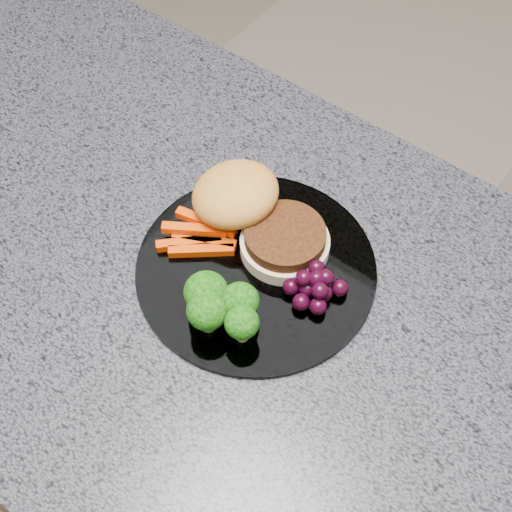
# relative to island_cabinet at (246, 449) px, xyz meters

# --- Properties ---
(island_cabinet) EXTENTS (1.20, 0.60, 0.86)m
(island_cabinet) POSITION_rel_island_cabinet_xyz_m (0.00, 0.00, 0.00)
(island_cabinet) COLOR brown
(island_cabinet) RESTS_ON ground
(countertop) EXTENTS (1.20, 0.60, 0.04)m
(countertop) POSITION_rel_island_cabinet_xyz_m (0.00, 0.00, 0.45)
(countertop) COLOR #4E4E58
(countertop) RESTS_ON island_cabinet
(plate) EXTENTS (0.26, 0.26, 0.01)m
(plate) POSITION_rel_island_cabinet_xyz_m (-0.01, 0.03, 0.47)
(plate) COLOR white
(plate) RESTS_ON countertop
(burger) EXTENTS (0.18, 0.11, 0.05)m
(burger) POSITION_rel_island_cabinet_xyz_m (-0.04, 0.08, 0.50)
(burger) COLOR beige
(burger) RESTS_ON plate
(carrot_sticks) EXTENTS (0.08, 0.08, 0.02)m
(carrot_sticks) POSITION_rel_island_cabinet_xyz_m (-0.08, 0.03, 0.48)
(carrot_sticks) COLOR #D33B03
(carrot_sticks) RESTS_ON plate
(broccoli) EXTENTS (0.09, 0.07, 0.05)m
(broccoli) POSITION_rel_island_cabinet_xyz_m (0.01, -0.04, 0.51)
(broccoli) COLOR #59802E
(broccoli) RESTS_ON plate
(grape_bunch) EXTENTS (0.06, 0.06, 0.03)m
(grape_bunch) POSITION_rel_island_cabinet_xyz_m (0.06, 0.05, 0.49)
(grape_bunch) COLOR black
(grape_bunch) RESTS_ON plate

